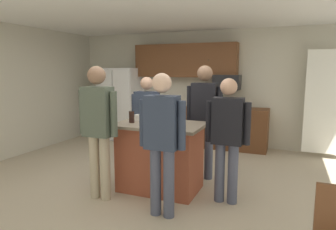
{
  "coord_description": "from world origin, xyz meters",
  "views": [
    {
      "loc": [
        1.88,
        -4.01,
        1.73
      ],
      "look_at": [
        0.2,
        0.08,
        1.05
      ],
      "focal_mm": 31.96,
      "sensor_mm": 36.0,
      "label": 1
    }
  ],
  "objects": [
    {
      "name": "floor",
      "position": [
        0.0,
        0.0,
        0.0
      ],
      "size": [
        7.04,
        7.04,
        0.0
      ],
      "primitive_type": "plane",
      "color": "#B7A88E",
      "rests_on": "ground"
    },
    {
      "name": "ceiling",
      "position": [
        0.0,
        0.0,
        2.6
      ],
      "size": [
        7.04,
        7.04,
        0.0
      ],
      "primitive_type": "plane",
      "color": "white"
    },
    {
      "name": "back_wall",
      "position": [
        0.0,
        2.8,
        1.3
      ],
      "size": [
        6.4,
        0.1,
        2.6
      ],
      "primitive_type": "cube",
      "color": "beige",
      "rests_on": "ground"
    },
    {
      "name": "french_door_window_panel",
      "position": [
        2.6,
        2.4,
        1.1
      ],
      "size": [
        0.9,
        0.06,
        2.0
      ],
      "primitive_type": "cube",
      "color": "white",
      "rests_on": "ground"
    },
    {
      "name": "cabinet_run_upper",
      "position": [
        -0.4,
        2.6,
        1.93
      ],
      "size": [
        2.4,
        0.38,
        0.75
      ],
      "color": "brown"
    },
    {
      "name": "cabinet_run_lower",
      "position": [
        0.6,
        2.48,
        0.45
      ],
      "size": [
        1.8,
        0.63,
        0.9
      ],
      "color": "brown",
      "rests_on": "ground"
    },
    {
      "name": "refrigerator",
      "position": [
        -2.0,
        2.38,
        0.88
      ],
      "size": [
        0.93,
        0.76,
        1.76
      ],
      "color": "white",
      "rests_on": "ground"
    },
    {
      "name": "microwave_over_range",
      "position": [
        0.6,
        2.5,
        1.45
      ],
      "size": [
        0.56,
        0.4,
        0.32
      ],
      "primitive_type": "cube",
      "color": "black"
    },
    {
      "name": "kitchen_island",
      "position": [
        0.2,
        -0.22,
        0.49
      ],
      "size": [
        1.24,
        0.83,
        0.97
      ],
      "color": "#9E4C33",
      "rests_on": "ground"
    },
    {
      "name": "person_guest_right",
      "position": [
        0.66,
        0.46,
        1.04
      ],
      "size": [
        0.57,
        0.24,
        1.79
      ],
      "rotation": [
        0.0,
        0.0,
        -2.16
      ],
      "color": "#4C5166",
      "rests_on": "ground"
    },
    {
      "name": "person_guest_left",
      "position": [
        -0.42,
        -0.8,
        1.03
      ],
      "size": [
        0.57,
        0.23,
        1.77
      ],
      "rotation": [
        0.0,
        0.0,
        0.76
      ],
      "color": "tan",
      "rests_on": "ground"
    },
    {
      "name": "person_host_foreground",
      "position": [
        -0.32,
        0.43,
        0.92
      ],
      "size": [
        0.57,
        0.22,
        1.6
      ],
      "rotation": [
        0.0,
        0.0,
        -0.89
      ],
      "color": "#383842",
      "rests_on": "ground"
    },
    {
      "name": "person_elder_center",
      "position": [
        1.17,
        -0.28,
        0.93
      ],
      "size": [
        0.57,
        0.22,
        1.62
      ],
      "rotation": [
        0.0,
        0.0,
        3.07
      ],
      "color": "#4C5166",
      "rests_on": "ground"
    },
    {
      "name": "person_guest_by_door",
      "position": [
        0.55,
        -0.93,
        0.97
      ],
      "size": [
        0.57,
        0.22,
        1.69
      ],
      "rotation": [
        0.0,
        0.0,
        2.02
      ],
      "color": "#4C5166",
      "rests_on": "ground"
    },
    {
      "name": "tumbler_amber",
      "position": [
        0.44,
        -0.04,
        1.04
      ],
      "size": [
        0.07,
        0.07,
        0.13
      ],
      "color": "black",
      "rests_on": "kitchen_island"
    },
    {
      "name": "mug_ceramic_white",
      "position": [
        -0.2,
        -0.12,
        1.02
      ],
      "size": [
        0.13,
        0.09,
        0.09
      ],
      "color": "white",
      "rests_on": "kitchen_island"
    },
    {
      "name": "glass_dark_ale",
      "position": [
        -0.2,
        -0.3,
        1.05
      ],
      "size": [
        0.08,
        0.08,
        0.17
      ],
      "color": "#301D16",
      "rests_on": "kitchen_island"
    },
    {
      "name": "glass_pilsner",
      "position": [
        0.46,
        -0.34,
        1.05
      ],
      "size": [
        0.07,
        0.07,
        0.16
      ],
      "color": "black",
      "rests_on": "kitchen_island"
    },
    {
      "name": "serving_tray",
      "position": [
        0.15,
        -0.18,
        0.99
      ],
      "size": [
        0.44,
        0.3,
        0.04
      ],
      "color": "#B7B7BC",
      "rests_on": "kitchen_island"
    }
  ]
}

